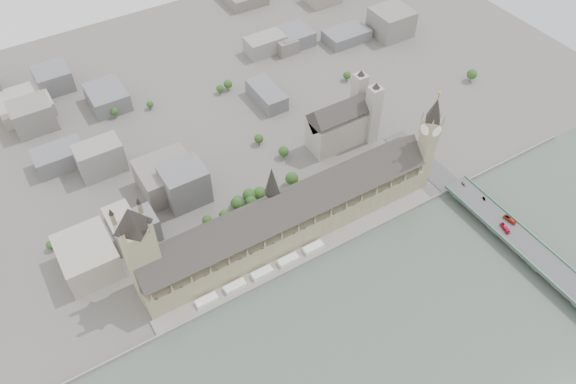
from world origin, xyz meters
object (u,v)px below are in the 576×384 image
car_approach (464,184)px  westminster_bridge (513,237)px  red_bus_south (510,220)px  victoria_tower (140,249)px  car_silver (484,199)px  palace_of_westminster (287,217)px  elizabeth_tower (429,137)px  red_bus_north (505,228)px  westminster_abbey (343,122)px

car_approach → westminster_bridge: bearing=-87.4°
red_bus_south → car_approach: size_ratio=2.41×
red_bus_south → victoria_tower: bearing=154.6°
car_silver → palace_of_westminster: bearing=-177.5°
palace_of_westminster → elizabeth_tower: size_ratio=2.47×
palace_of_westminster → victoria_tower: victoria_tower is taller
palace_of_westminster → red_bus_north: palace_of_westminster is taller
westminster_abbey → car_approach: westminster_abbey is taller
victoria_tower → westminster_abbey: victoria_tower is taller
elizabeth_tower → victoria_tower: (-260.00, 18.00, -2.88)m
westminster_abbey → red_bus_south: 180.04m
elizabeth_tower → red_bus_south: size_ratio=8.98×
elizabeth_tower → red_bus_north: 101.32m
palace_of_westminster → westminster_bridge: palace_of_westminster is taller
red_bus_north → westminster_bridge: bearing=-47.9°
westminster_abbey → palace_of_westminster: bearing=-145.8°
elizabeth_tower → victoria_tower: elizabeth_tower is taller
elizabeth_tower → victoria_tower: size_ratio=1.07×
elizabeth_tower → car_silver: (30.24, -52.95, -47.16)m
elizabeth_tower → car_approach: elizabeth_tower is taller
westminster_bridge → red_bus_south: (6.47, 12.42, 6.79)m
red_bus_north → car_approach: 58.32m
red_bus_north → car_approach: (7.04, 57.88, -0.93)m
westminster_bridge → car_silver: car_silver is taller
red_bus_north → car_silver: (10.19, 34.97, -0.97)m
elizabeth_tower → red_bus_south: 99.81m
elizabeth_tower → red_bus_north: size_ratio=9.08×
palace_of_westminster → red_bus_south: 193.60m
red_bus_north → elizabeth_tower: bearing=117.4°
westminster_abbey → red_bus_south: size_ratio=5.68×
palace_of_westminster → westminster_bridge: size_ratio=0.82×
westminster_bridge → car_silver: bearing=81.7°
palace_of_westminster → car_silver: (168.24, -64.65, -11.78)m
victoria_tower → car_approach: bearing=-9.5°
palace_of_westminster → car_approach: 170.70m
palace_of_westminster → westminster_abbey: bearing=34.2°
victoria_tower → car_approach: 294.43m
palace_of_westminster → red_bus_north: bearing=-32.2°
elizabeth_tower → car_approach: size_ratio=21.65×
westminster_abbey → red_bus_north: bearing=-74.9°
elizabeth_tower → car_approach: (27.10, -30.03, -47.12)m
car_approach → palace_of_westminster: bearing=171.1°
red_bus_north → car_silver: bearing=88.3°
palace_of_westminster → red_bus_north: size_ratio=22.38×
westminster_abbey → car_silver: size_ratio=16.59×
car_silver → elizabeth_tower: bearing=143.3°
red_bus_north → car_silver: 36.43m
westminster_bridge → red_bus_north: size_ratio=27.44×
red_bus_south → car_approach: bearing=87.4°
elizabeth_tower → westminster_bridge: size_ratio=0.33×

